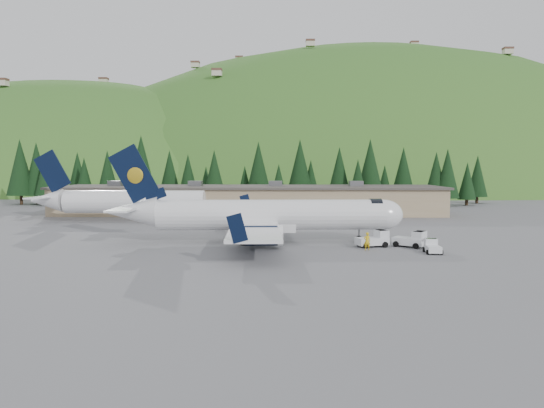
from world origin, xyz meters
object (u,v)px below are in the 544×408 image
at_px(baggage_tug_b, 412,240).
at_px(ramp_worker, 367,241).
at_px(airliner, 262,216).
at_px(second_airliner, 116,201).
at_px(baggage_tug_c, 432,247).
at_px(terminal_building, 249,199).
at_px(baggage_tug_a, 375,239).

distance_m(baggage_tug_b, ramp_worker, 5.66).
relative_size(airliner, baggage_tug_b, 9.15).
relative_size(second_airliner, baggage_tug_c, 10.27).
distance_m(airliner, terminal_building, 38.26).
relative_size(second_airliner, baggage_tug_a, 7.36).
bearing_deg(airliner, second_airliner, 134.70).
bearing_deg(airliner, terminal_building, 93.38).
bearing_deg(terminal_building, second_airliner, -141.22).
bearing_deg(baggage_tug_b, second_airliner, -175.64).
height_order(baggage_tug_a, baggage_tug_c, baggage_tug_a).
xyz_separation_m(second_airliner, baggage_tug_a, (36.32, -25.40, -2.52)).
relative_size(second_airliner, ramp_worker, 14.53).
xyz_separation_m(baggage_tug_c, ramp_worker, (-6.33, 1.62, 0.32)).
bearing_deg(ramp_worker, baggage_tug_b, -166.10).
bearing_deg(second_airliner, terminal_building, 38.78).
xyz_separation_m(baggage_tug_a, baggage_tug_c, (5.10, -4.09, -0.18)).
bearing_deg(baggage_tug_c, ramp_worker, 78.87).
bearing_deg(baggage_tug_a, ramp_worker, -134.05).
xyz_separation_m(baggage_tug_a, ramp_worker, (-1.22, -2.48, 0.14)).
relative_size(airliner, terminal_building, 0.48).
bearing_deg(baggage_tug_b, baggage_tug_a, -147.33).
height_order(second_airliner, baggage_tug_b, second_airliner).
xyz_separation_m(second_airliner, baggage_tug_b, (40.32, -25.69, -2.51)).
height_order(baggage_tug_c, terminal_building, terminal_building).
distance_m(baggage_tug_a, terminal_building, 44.57).
relative_size(baggage_tug_a, ramp_worker, 1.97).
bearing_deg(baggage_tug_b, ramp_worker, -120.39).
height_order(second_airliner, baggage_tug_a, second_airliner).
xyz_separation_m(airliner, second_airliner, (-23.93, 22.05, 0.30)).
height_order(airliner, second_airliner, second_airliner).
distance_m(airliner, baggage_tug_c, 19.17).
bearing_deg(ramp_worker, airliner, -36.41).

